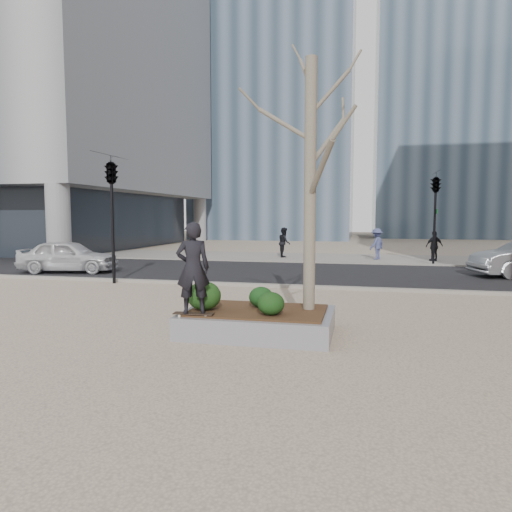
% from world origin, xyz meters
% --- Properties ---
extents(ground, '(120.00, 120.00, 0.00)m').
position_xyz_m(ground, '(0.00, 0.00, 0.00)').
color(ground, tan).
rests_on(ground, ground).
extents(street, '(60.00, 8.00, 0.02)m').
position_xyz_m(street, '(0.00, 10.00, 0.01)').
color(street, black).
rests_on(street, ground).
extents(far_sidewalk, '(60.00, 6.00, 0.02)m').
position_xyz_m(far_sidewalk, '(0.00, 17.00, 0.01)').
color(far_sidewalk, gray).
rests_on(far_sidewalk, ground).
extents(planter, '(3.00, 2.00, 0.45)m').
position_xyz_m(planter, '(1.00, 0.00, 0.23)').
color(planter, gray).
rests_on(planter, ground).
extents(planter_mulch, '(2.70, 1.70, 0.04)m').
position_xyz_m(planter_mulch, '(1.00, 0.00, 0.47)').
color(planter_mulch, '#382314').
rests_on(planter_mulch, planter).
extents(sycamore_tree, '(2.80, 2.80, 6.60)m').
position_xyz_m(sycamore_tree, '(2.00, 0.30, 3.79)').
color(sycamore_tree, gray).
rests_on(sycamore_tree, planter_mulch).
extents(shrub_left, '(0.69, 0.69, 0.58)m').
position_xyz_m(shrub_left, '(-0.05, -0.29, 0.78)').
color(shrub_left, '#123912').
rests_on(shrub_left, planter_mulch).
extents(shrub_middle, '(0.51, 0.51, 0.43)m').
position_xyz_m(shrub_middle, '(1.02, 0.22, 0.71)').
color(shrub_middle, '#123B16').
rests_on(shrub_middle, planter_mulch).
extents(shrub_right, '(0.52, 0.52, 0.45)m').
position_xyz_m(shrub_right, '(1.35, -0.45, 0.71)').
color(shrub_right, black).
rests_on(shrub_right, planter_mulch).
extents(skateboard, '(0.79, 0.24, 0.08)m').
position_xyz_m(skateboard, '(-0.10, -0.77, 0.49)').
color(skateboard, black).
rests_on(skateboard, planter).
extents(skateboarder, '(0.75, 0.63, 1.75)m').
position_xyz_m(skateboarder, '(-0.10, -0.77, 1.40)').
color(skateboarder, black).
rests_on(skateboarder, skateboard).
extents(police_car, '(4.23, 2.35, 1.36)m').
position_xyz_m(police_car, '(-8.95, 7.90, 0.70)').
color(police_car, silver).
rests_on(police_car, street).
extents(pedestrian_a, '(0.81, 0.95, 1.70)m').
position_xyz_m(pedestrian_a, '(-1.24, 16.83, 0.87)').
color(pedestrian_a, black).
rests_on(pedestrian_a, far_sidewalk).
extents(pedestrian_b, '(1.14, 1.25, 1.69)m').
position_xyz_m(pedestrian_b, '(3.88, 16.59, 0.87)').
color(pedestrian_b, '#454D7D').
rests_on(pedestrian_b, far_sidewalk).
extents(pedestrian_c, '(1.00, 0.68, 1.58)m').
position_xyz_m(pedestrian_c, '(6.78, 16.33, 0.81)').
color(pedestrian_c, black).
rests_on(pedestrian_c, far_sidewalk).
extents(traffic_light_near, '(0.60, 2.48, 4.50)m').
position_xyz_m(traffic_light_near, '(-5.50, 5.60, 2.25)').
color(traffic_light_near, black).
rests_on(traffic_light_near, ground).
extents(traffic_light_far, '(0.60, 2.48, 4.50)m').
position_xyz_m(traffic_light_far, '(6.50, 14.60, 2.25)').
color(traffic_light_far, black).
rests_on(traffic_light_far, ground).
extents(building_glass_a, '(16.00, 16.00, 45.00)m').
position_xyz_m(building_glass_a, '(-6.00, 42.00, 22.50)').
color(building_glass_a, slate).
rests_on(building_glass_a, ground).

